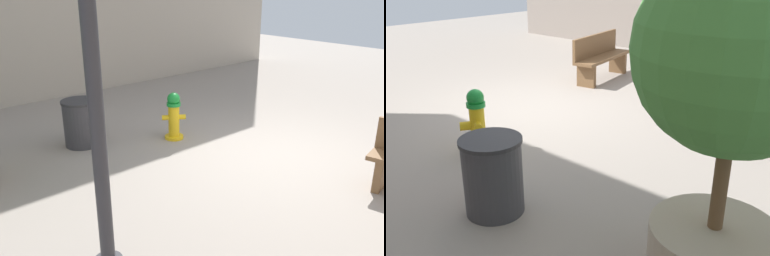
% 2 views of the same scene
% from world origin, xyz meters
% --- Properties ---
extents(ground_plane, '(23.40, 23.40, 0.00)m').
position_xyz_m(ground_plane, '(0.00, 0.00, 0.00)').
color(ground_plane, gray).
extents(fire_hydrant, '(0.39, 0.40, 0.85)m').
position_xyz_m(fire_hydrant, '(1.71, 0.74, 0.42)').
color(fire_hydrant, gold).
rests_on(fire_hydrant, ground_plane).
extents(street_lamp, '(0.36, 0.36, 3.63)m').
position_xyz_m(street_lamp, '(-0.62, 3.47, 2.27)').
color(street_lamp, '#2D2D33').
rests_on(street_lamp, ground_plane).
extents(trash_bin, '(0.62, 0.62, 0.80)m').
position_xyz_m(trash_bin, '(2.52, 2.11, 0.40)').
color(trash_bin, '#38383D').
rests_on(trash_bin, ground_plane).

